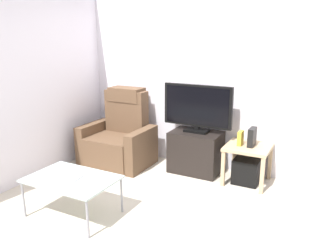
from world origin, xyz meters
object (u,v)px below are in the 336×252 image
(television, at_px, (197,107))
(game_console, at_px, (252,137))
(tv_stand, at_px, (196,152))
(cell_phone, at_px, (76,178))
(side_table, at_px, (248,152))
(subwoofer_box, at_px, (247,171))
(coffee_table, at_px, (72,180))
(recliner_armchair, at_px, (120,138))
(book_upright, at_px, (240,138))

(television, relative_size, game_console, 4.16)
(tv_stand, bearing_deg, cell_phone, -111.18)
(television, relative_size, side_table, 1.76)
(television, height_order, subwoofer_box, television)
(side_table, bearing_deg, tv_stand, 177.50)
(subwoofer_box, bearing_deg, coffee_table, -131.18)
(side_table, bearing_deg, recliner_armchair, -175.27)
(side_table, distance_m, subwoofer_box, 0.25)
(tv_stand, xyz_separation_m, subwoofer_box, (0.72, -0.03, -0.12))
(side_table, bearing_deg, book_upright, -168.69)
(coffee_table, bearing_deg, television, 67.40)
(recliner_armchair, xyz_separation_m, coffee_table, (0.44, -1.46, 0.01))
(tv_stand, height_order, game_console, game_console)
(recliner_armchair, xyz_separation_m, cell_phone, (0.49, -1.45, 0.04))
(subwoofer_box, height_order, coffee_table, coffee_table)
(subwoofer_box, relative_size, book_upright, 1.77)
(side_table, distance_m, coffee_table, 2.14)
(television, distance_m, book_upright, 0.70)
(side_table, relative_size, coffee_table, 0.60)
(game_console, bearing_deg, cell_phone, -130.64)
(tv_stand, distance_m, game_console, 0.82)
(recliner_armchair, height_order, subwoofer_box, recliner_armchair)
(game_console, height_order, cell_phone, game_console)
(book_upright, xyz_separation_m, cell_phone, (-1.25, -1.58, -0.17))
(coffee_table, bearing_deg, tv_stand, 67.16)
(side_table, distance_m, book_upright, 0.20)
(television, bearing_deg, subwoofer_box, -4.02)
(cell_phone, bearing_deg, book_upright, 43.25)
(book_upright, distance_m, game_console, 0.14)
(cell_phone, bearing_deg, tv_stand, 60.36)
(tv_stand, bearing_deg, recliner_armchair, -170.74)
(tv_stand, relative_size, game_console, 2.95)
(coffee_table, bearing_deg, game_console, 48.30)
(recliner_armchair, distance_m, book_upright, 1.76)
(television, bearing_deg, game_console, -3.07)
(book_upright, height_order, cell_phone, book_upright)
(book_upright, bearing_deg, subwoofer_box, 11.31)
(television, xyz_separation_m, game_console, (0.75, -0.04, -0.29))
(recliner_armchair, bearing_deg, cell_phone, -76.20)
(game_console, bearing_deg, side_table, -164.05)
(tv_stand, distance_m, television, 0.62)
(subwoofer_box, bearing_deg, side_table, 45.00)
(television, relative_size, recliner_armchair, 0.88)
(side_table, distance_m, game_console, 0.20)
(game_console, bearing_deg, book_upright, -167.47)
(recliner_armchair, distance_m, side_table, 1.85)
(tv_stand, bearing_deg, side_table, -2.50)
(side_table, bearing_deg, television, 175.98)
(television, xyz_separation_m, recliner_armchair, (-1.13, -0.20, -0.53))
(tv_stand, distance_m, book_upright, 0.69)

